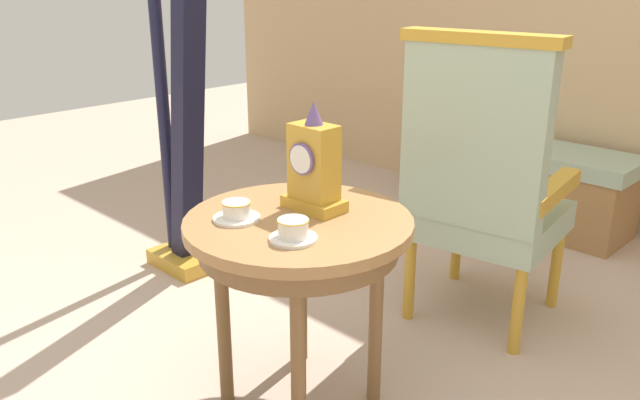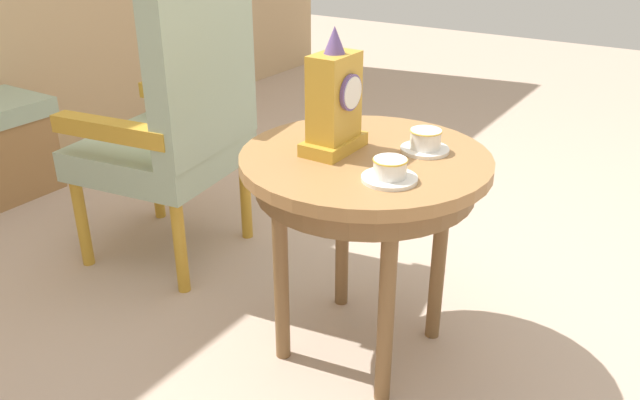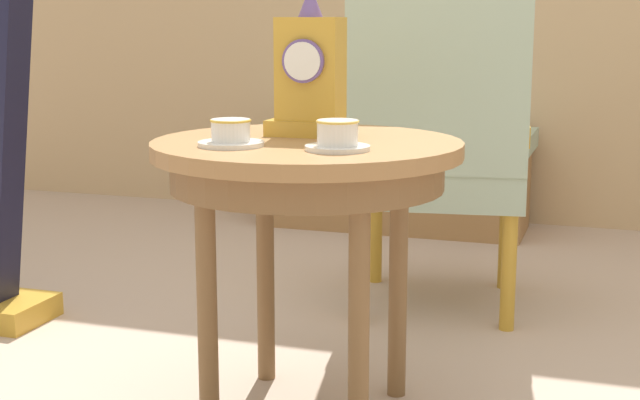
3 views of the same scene
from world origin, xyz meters
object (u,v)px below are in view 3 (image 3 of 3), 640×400
(side_table, at_px, (307,176))
(teacup_left, at_px, (231,134))
(armchair, at_px, (438,124))
(teacup_right, at_px, (338,137))
(mantel_clock, at_px, (310,76))
(window_bench, at_px, (393,177))

(side_table, relative_size, teacup_left, 4.91)
(teacup_left, distance_m, armchair, 0.99)
(teacup_right, relative_size, mantel_clock, 0.40)
(teacup_left, bearing_deg, mantel_clock, 65.80)
(mantel_clock, bearing_deg, teacup_left, -114.20)
(armchair, relative_size, window_bench, 0.95)
(teacup_left, height_order, mantel_clock, mantel_clock)
(side_table, bearing_deg, teacup_left, -131.80)
(armchair, bearing_deg, teacup_left, -104.67)
(teacup_left, relative_size, mantel_clock, 0.42)
(teacup_left, relative_size, teacup_right, 1.05)
(teacup_right, distance_m, armchair, 0.95)
(mantel_clock, distance_m, window_bench, 1.99)
(side_table, height_order, window_bench, side_table)
(armchair, height_order, window_bench, armchair)
(mantel_clock, bearing_deg, teacup_right, -58.30)
(teacup_right, bearing_deg, mantel_clock, 121.70)
(side_table, xyz_separation_m, armchair, (0.13, 0.82, 0.03))
(teacup_left, height_order, window_bench, teacup_left)
(side_table, height_order, teacup_right, teacup_right)
(teacup_left, xyz_separation_m, armchair, (0.25, 0.96, -0.07))
(armchair, bearing_deg, window_bench, 109.89)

